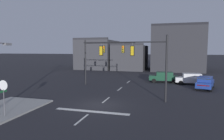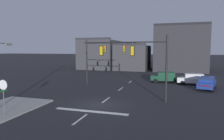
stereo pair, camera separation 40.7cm
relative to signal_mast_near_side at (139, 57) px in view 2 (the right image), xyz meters
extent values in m
plane|color=#232328|center=(-3.18, -2.85, -4.39)|extent=(400.00, 400.00, 0.00)
cube|color=gray|center=(-10.52, -6.85, -4.31)|extent=(5.00, 8.00, 0.15)
cube|color=silver|center=(-3.18, -4.85, -4.39)|extent=(6.40, 0.50, 0.01)
cube|color=silver|center=(-3.18, -6.85, -4.39)|extent=(0.16, 2.40, 0.01)
cube|color=silver|center=(-3.18, -0.85, -4.39)|extent=(0.16, 2.40, 0.01)
cube|color=silver|center=(-3.18, 5.15, -4.39)|extent=(0.16, 2.40, 0.01)
cube|color=silver|center=(-3.18, 11.15, -4.39)|extent=(0.16, 2.40, 0.01)
cylinder|color=black|center=(2.64, -0.11, -1.21)|extent=(0.20, 0.20, 6.37)
cylinder|color=black|center=(-1.68, 0.05, 1.43)|extent=(8.64, 0.44, 0.12)
sphere|color=black|center=(2.64, -0.11, 2.03)|extent=(0.18, 0.18, 0.18)
cylinder|color=#56565B|center=(-0.68, 0.02, 1.20)|extent=(0.03, 0.03, 0.35)
cube|color=gold|center=(-0.68, 0.02, 0.57)|extent=(0.31, 0.25, 0.90)
sphere|color=red|center=(-0.68, 0.15, 0.85)|extent=(0.20, 0.20, 0.20)
sphere|color=#2D2314|center=(-0.68, 0.15, 0.57)|extent=(0.20, 0.20, 0.20)
sphere|color=black|center=(-0.68, 0.15, 0.29)|extent=(0.20, 0.20, 0.20)
cube|color=black|center=(-0.68, 0.00, 0.57)|extent=(0.42, 0.05, 1.02)
cylinder|color=#56565B|center=(-4.00, 0.14, 1.20)|extent=(0.03, 0.03, 0.35)
cube|color=gold|center=(-4.00, 0.14, 0.57)|extent=(0.31, 0.25, 0.90)
sphere|color=red|center=(-4.00, 0.27, 0.85)|extent=(0.20, 0.20, 0.20)
sphere|color=#2D2314|center=(-4.00, 0.27, 0.57)|extent=(0.20, 0.20, 0.20)
sphere|color=black|center=(-4.00, 0.27, 0.29)|extent=(0.20, 0.20, 0.20)
cube|color=black|center=(-4.00, 0.12, 0.57)|extent=(0.42, 0.05, 1.02)
cylinder|color=black|center=(-8.78, 7.10, -1.21)|extent=(0.20, 0.20, 6.35)
cylinder|color=black|center=(-5.16, 7.10, 1.61)|extent=(7.24, 0.13, 0.12)
sphere|color=black|center=(-8.78, 7.10, 2.01)|extent=(0.18, 0.18, 0.18)
cylinder|color=#56565B|center=(-6.00, 7.10, 1.38)|extent=(0.03, 0.03, 0.35)
cube|color=gold|center=(-6.00, 7.10, 0.75)|extent=(0.30, 0.24, 0.90)
sphere|color=red|center=(-6.00, 6.97, 1.04)|extent=(0.20, 0.20, 0.20)
sphere|color=#2D2314|center=(-6.00, 6.97, 0.75)|extent=(0.20, 0.20, 0.20)
sphere|color=black|center=(-6.00, 6.97, 0.47)|extent=(0.20, 0.20, 0.20)
cube|color=black|center=(-6.00, 7.12, 0.75)|extent=(0.42, 0.03, 1.02)
cylinder|color=#56565B|center=(-3.21, 7.10, 1.38)|extent=(0.03, 0.03, 0.35)
cube|color=gold|center=(-3.21, 7.10, 0.75)|extent=(0.30, 0.24, 0.90)
sphere|color=red|center=(-3.21, 6.97, 1.04)|extent=(0.20, 0.20, 0.20)
sphere|color=#2D2314|center=(-3.21, 6.97, 0.75)|extent=(0.20, 0.20, 0.20)
sphere|color=black|center=(-3.21, 6.97, 0.47)|extent=(0.20, 0.20, 0.20)
cube|color=black|center=(-3.21, 7.12, 0.75)|extent=(0.42, 0.03, 1.02)
cylinder|color=#56565B|center=(-8.95, -7.99, -3.31)|extent=(0.06, 0.06, 2.15)
cylinder|color=white|center=(-8.95, -7.99, -1.94)|extent=(0.76, 0.03, 0.76)
cylinder|color=#B21414|center=(-8.95, -7.97, -1.94)|extent=(0.68, 0.03, 0.68)
cube|color=#19592D|center=(-8.95, -7.99, -2.39)|extent=(0.02, 0.64, 0.16)
cube|color=navy|center=(7.46, 8.10, -3.69)|extent=(2.87, 4.72, 0.70)
cube|color=navy|center=(7.42, 7.96, -3.06)|extent=(2.18, 2.79, 0.56)
cube|color=#2D3842|center=(7.61, 8.70, -3.08)|extent=(1.53, 0.63, 0.47)
cube|color=#2D3842|center=(7.12, 6.83, -3.08)|extent=(1.52, 0.60, 0.46)
cylinder|color=black|center=(7.01, 9.72, -4.07)|extent=(0.38, 0.68, 0.64)
cylinder|color=black|center=(8.65, 9.29, -4.07)|extent=(0.38, 0.68, 0.64)
cylinder|color=black|center=(6.26, 6.92, -4.07)|extent=(0.38, 0.68, 0.64)
cylinder|color=black|center=(7.90, 6.48, -4.07)|extent=(0.38, 0.68, 0.64)
sphere|color=silver|center=(7.46, 10.36, -3.64)|extent=(0.16, 0.16, 0.16)
sphere|color=silver|center=(8.57, 10.06, -3.64)|extent=(0.16, 0.16, 0.16)
cube|color=maroon|center=(6.89, 5.99, -3.61)|extent=(1.33, 0.39, 0.12)
cube|color=#143D28|center=(2.11, 12.28, -3.69)|extent=(4.53, 2.15, 0.70)
cube|color=#143D28|center=(2.26, 12.29, -3.06)|extent=(2.59, 1.80, 0.56)
cube|color=#2D3842|center=(1.49, 12.23, -3.08)|extent=(0.37, 1.54, 0.47)
cube|color=#2D3842|center=(3.42, 12.39, -3.08)|extent=(0.34, 1.53, 0.46)
cylinder|color=black|center=(0.73, 11.31, -4.07)|extent=(0.66, 0.27, 0.64)
cylinder|color=black|center=(0.59, 13.01, -4.07)|extent=(0.66, 0.27, 0.64)
cylinder|color=black|center=(3.62, 11.55, -4.07)|extent=(0.66, 0.27, 0.64)
cylinder|color=black|center=(3.49, 13.24, -4.07)|extent=(0.66, 0.27, 0.64)
sphere|color=silver|center=(-0.02, 11.53, -3.64)|extent=(0.16, 0.16, 0.16)
sphere|color=silver|center=(-0.11, 12.67, -3.64)|extent=(0.16, 0.16, 0.16)
cube|color=maroon|center=(4.28, 12.46, -3.61)|extent=(0.15, 1.37, 0.12)
cube|color=silver|center=(6.01, 11.34, -3.69)|extent=(4.49, 2.04, 0.70)
cube|color=silver|center=(6.16, 11.35, -3.06)|extent=(2.55, 1.73, 0.56)
cube|color=#2D3842|center=(5.39, 11.31, -3.08)|extent=(0.33, 1.53, 0.47)
cube|color=#2D3842|center=(7.33, 11.42, -3.08)|extent=(0.30, 1.53, 0.46)
cylinder|color=black|center=(4.61, 10.42, -4.07)|extent=(0.65, 0.25, 0.64)
cylinder|color=black|center=(4.51, 12.11, -4.07)|extent=(0.65, 0.25, 0.64)
cylinder|color=black|center=(7.51, 10.57, -4.07)|extent=(0.65, 0.25, 0.64)
cylinder|color=black|center=(7.41, 12.27, -4.07)|extent=(0.65, 0.25, 0.64)
sphere|color=silver|center=(3.86, 10.65, -3.64)|extent=(0.16, 0.16, 0.16)
sphere|color=silver|center=(3.80, 11.80, -3.64)|extent=(0.16, 0.16, 0.16)
cube|color=maroon|center=(8.19, 11.46, -3.61)|extent=(0.11, 1.37, 0.12)
cube|color=slate|center=(-10.31, -5.91, 1.15)|extent=(0.36, 0.64, 0.20)
cube|color=#38383D|center=(-15.78, 33.28, -0.65)|extent=(9.04, 13.99, 7.48)
cube|color=#2B2B30|center=(-15.78, 26.59, 3.34)|extent=(9.04, 0.60, 0.50)
cube|color=#38383D|center=(-6.75, 32.09, -1.35)|extent=(7.86, 11.60, 6.07)
cube|color=#2B2B30|center=(-6.75, 26.59, 1.93)|extent=(7.86, 0.60, 0.50)
cube|color=#2D2D33|center=(4.71, 33.01, 0.75)|extent=(11.73, 13.43, 10.28)
cube|color=black|center=(4.71, 26.59, 6.15)|extent=(11.73, 0.60, 0.50)
camera|label=1|loc=(2.84, -20.14, 0.70)|focal=32.62mm
camera|label=2|loc=(3.23, -20.03, 0.70)|focal=32.62mm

